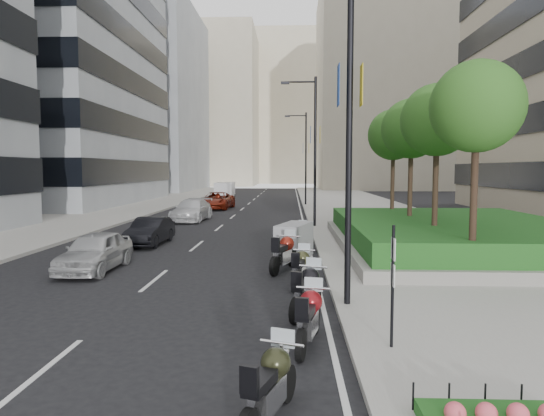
# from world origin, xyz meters

# --- Properties ---
(ground) EXTENTS (160.00, 160.00, 0.00)m
(ground) POSITION_xyz_m (0.00, 0.00, 0.00)
(ground) COLOR black
(ground) RESTS_ON ground
(sidewalk_right) EXTENTS (10.00, 100.00, 0.15)m
(sidewalk_right) POSITION_xyz_m (9.00, 30.00, 0.07)
(sidewalk_right) COLOR #9E9B93
(sidewalk_right) RESTS_ON ground
(sidewalk_left) EXTENTS (8.00, 100.00, 0.15)m
(sidewalk_left) POSITION_xyz_m (-12.00, 30.00, 0.07)
(sidewalk_left) COLOR #9E9B93
(sidewalk_left) RESTS_ON ground
(lane_edge) EXTENTS (0.12, 100.00, 0.01)m
(lane_edge) POSITION_xyz_m (3.70, 30.00, 0.01)
(lane_edge) COLOR silver
(lane_edge) RESTS_ON ground
(lane_centre) EXTENTS (0.12, 100.00, 0.01)m
(lane_centre) POSITION_xyz_m (-1.50, 30.00, 0.01)
(lane_centre) COLOR silver
(lane_centre) RESTS_ON ground
(building_grey_mid) EXTENTS (22.00, 26.00, 40.00)m
(building_grey_mid) POSITION_xyz_m (-24.00, 38.00, 20.00)
(building_grey_mid) COLOR gray
(building_grey_mid) RESTS_ON ground
(building_grey_far) EXTENTS (22.00, 26.00, 30.00)m
(building_grey_far) POSITION_xyz_m (-24.00, 70.00, 15.00)
(building_grey_far) COLOR gray
(building_grey_far) RESTS_ON ground
(building_cream_right) EXTENTS (28.00, 24.00, 36.00)m
(building_cream_right) POSITION_xyz_m (22.00, 80.00, 18.00)
(building_cream_right) COLOR #B7AD93
(building_cream_right) RESTS_ON ground
(building_cream_left) EXTENTS (26.00, 24.00, 34.00)m
(building_cream_left) POSITION_xyz_m (-18.00, 100.00, 17.00)
(building_cream_left) COLOR #B7AD93
(building_cream_left) RESTS_ON ground
(building_cream_centre) EXTENTS (30.00, 24.00, 38.00)m
(building_cream_centre) POSITION_xyz_m (2.00, 120.00, 19.00)
(building_cream_centre) COLOR #B7AD93
(building_cream_centre) RESTS_ON ground
(planter) EXTENTS (10.00, 14.00, 0.40)m
(planter) POSITION_xyz_m (10.00, 10.00, 0.35)
(planter) COLOR gray
(planter) RESTS_ON sidewalk_right
(hedge) EXTENTS (9.40, 13.40, 0.80)m
(hedge) POSITION_xyz_m (10.00, 10.00, 0.95)
(hedge) COLOR #154B1B
(hedge) RESTS_ON planter
(tree_0) EXTENTS (2.80, 2.80, 6.30)m
(tree_0) POSITION_xyz_m (8.50, 4.00, 5.42)
(tree_0) COLOR #332319
(tree_0) RESTS_ON planter
(tree_1) EXTENTS (2.80, 2.80, 6.30)m
(tree_1) POSITION_xyz_m (8.50, 8.00, 5.42)
(tree_1) COLOR #332319
(tree_1) RESTS_ON planter
(tree_2) EXTENTS (2.80, 2.80, 6.30)m
(tree_2) POSITION_xyz_m (8.50, 12.00, 5.42)
(tree_2) COLOR #332319
(tree_2) RESTS_ON planter
(tree_3) EXTENTS (2.80, 2.80, 6.30)m
(tree_3) POSITION_xyz_m (8.50, 16.00, 5.42)
(tree_3) COLOR #332319
(tree_3) RESTS_ON planter
(lamp_post_0) EXTENTS (2.34, 0.45, 9.00)m
(lamp_post_0) POSITION_xyz_m (4.14, 1.00, 5.07)
(lamp_post_0) COLOR black
(lamp_post_0) RESTS_ON ground
(lamp_post_1) EXTENTS (2.34, 0.45, 9.00)m
(lamp_post_1) POSITION_xyz_m (4.14, 18.00, 5.07)
(lamp_post_1) COLOR black
(lamp_post_1) RESTS_ON ground
(lamp_post_2) EXTENTS (2.34, 0.45, 9.00)m
(lamp_post_2) POSITION_xyz_m (4.14, 36.00, 5.07)
(lamp_post_2) COLOR black
(lamp_post_2) RESTS_ON ground
(parking_sign) EXTENTS (0.06, 0.32, 2.50)m
(parking_sign) POSITION_xyz_m (4.80, -2.00, 1.46)
(parking_sign) COLOR black
(parking_sign) RESTS_ON ground
(motorcycle_0) EXTENTS (0.88, 1.96, 1.01)m
(motorcycle_0) POSITION_xyz_m (2.58, -4.62, 0.54)
(motorcycle_0) COLOR black
(motorcycle_0) RESTS_ON ground
(motorcycle_1) EXTENTS (0.76, 2.15, 1.08)m
(motorcycle_1) POSITION_xyz_m (3.23, -1.58, 0.58)
(motorcycle_1) COLOR black
(motorcycle_1) RESTS_ON ground
(motorcycle_2) EXTENTS (0.98, 2.14, 1.11)m
(motorcycle_2) POSITION_xyz_m (3.27, 0.55, 0.59)
(motorcycle_2) COLOR black
(motorcycle_2) RESTS_ON ground
(motorcycle_3) EXTENTS (0.76, 2.08, 1.05)m
(motorcycle_3) POSITION_xyz_m (3.17, 3.44, 0.56)
(motorcycle_3) COLOR black
(motorcycle_3) RESTS_ON ground
(motorcycle_4) EXTENTS (1.06, 2.28, 1.18)m
(motorcycle_4) POSITION_xyz_m (2.64, 5.61, 0.63)
(motorcycle_4) COLOR black
(motorcycle_4) RESTS_ON ground
(motorcycle_5) EXTENTS (1.60, 2.50, 1.41)m
(motorcycle_5) POSITION_xyz_m (3.00, 7.88, 0.71)
(motorcycle_5) COLOR black
(motorcycle_5) RESTS_ON ground
(motorcycle_6) EXTENTS (0.85, 2.11, 1.07)m
(motorcycle_6) POSITION_xyz_m (3.25, 10.14, 0.57)
(motorcycle_6) COLOR black
(motorcycle_6) RESTS_ON ground
(car_a) EXTENTS (1.68, 4.05, 1.37)m
(car_a) POSITION_xyz_m (-3.99, 5.38, 0.69)
(car_a) COLOR #B3B3B5
(car_a) RESTS_ON ground
(car_b) EXTENTS (1.48, 3.92, 1.28)m
(car_b) POSITION_xyz_m (-3.77, 11.30, 0.64)
(car_b) COLOR black
(car_b) RESTS_ON ground
(car_c) EXTENTS (2.40, 5.25, 1.49)m
(car_c) POSITION_xyz_m (-3.97, 21.87, 0.74)
(car_c) COLOR silver
(car_c) RESTS_ON ground
(car_d) EXTENTS (2.89, 5.62, 1.52)m
(car_d) POSITION_xyz_m (-3.79, 31.93, 0.76)
(car_d) COLOR maroon
(car_d) RESTS_ON ground
(delivery_van) EXTENTS (2.08, 5.07, 2.10)m
(delivery_van) POSITION_xyz_m (-4.51, 42.49, 0.98)
(delivery_van) COLOR silver
(delivery_van) RESTS_ON ground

